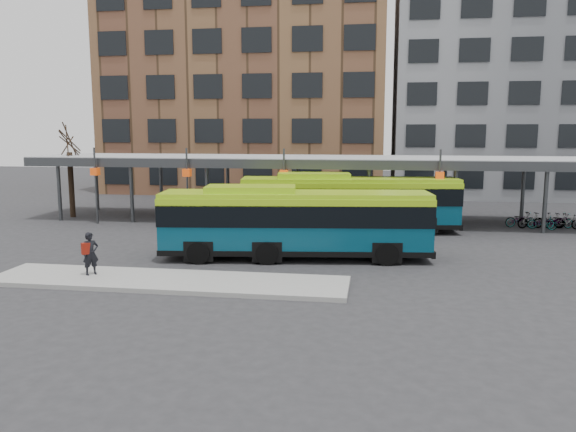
{
  "coord_description": "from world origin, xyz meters",
  "views": [
    {
      "loc": [
        2.38,
        -23.16,
        5.9
      ],
      "look_at": [
        -1.73,
        3.12,
        1.8
      ],
      "focal_mm": 35.0,
      "sensor_mm": 36.0,
      "label": 1
    }
  ],
  "objects_px": {
    "bus_front": "(294,221)",
    "bus_rear": "(348,201)",
    "tree": "(71,181)",
    "pedestrian": "(90,253)"
  },
  "relations": [
    {
      "from": "bus_front",
      "to": "bus_rear",
      "type": "xyz_separation_m",
      "value": [
        2.12,
        7.35,
        0.03
      ]
    },
    {
      "from": "tree",
      "to": "pedestrian",
      "type": "height_order",
      "value": "tree"
    },
    {
      "from": "tree",
      "to": "pedestrian",
      "type": "xyz_separation_m",
      "value": [
        9.26,
        -14.87,
        -1.39
      ]
    },
    {
      "from": "tree",
      "to": "pedestrian",
      "type": "bearing_deg",
      "value": -58.08
    },
    {
      "from": "bus_front",
      "to": "pedestrian",
      "type": "xyz_separation_m",
      "value": [
        -7.48,
        -4.83,
        -0.71
      ]
    },
    {
      "from": "bus_front",
      "to": "pedestrian",
      "type": "distance_m",
      "value": 8.93
    },
    {
      "from": "tree",
      "to": "bus_front",
      "type": "distance_m",
      "value": 19.53
    },
    {
      "from": "bus_rear",
      "to": "bus_front",
      "type": "bearing_deg",
      "value": -113.76
    },
    {
      "from": "bus_front",
      "to": "tree",
      "type": "bearing_deg",
      "value": 142.01
    },
    {
      "from": "bus_rear",
      "to": "pedestrian",
      "type": "xyz_separation_m",
      "value": [
        -9.6,
        -12.18,
        -0.74
      ]
    }
  ]
}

